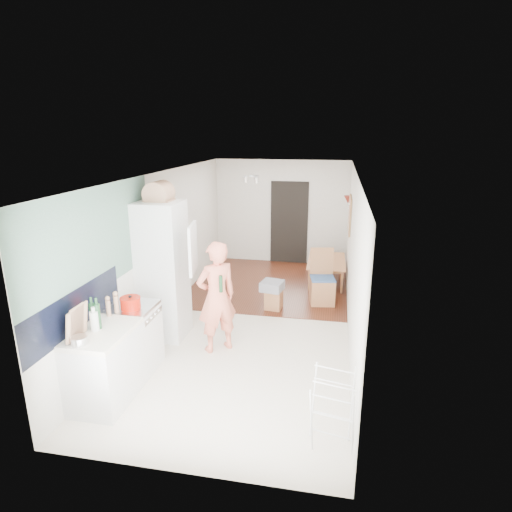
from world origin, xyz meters
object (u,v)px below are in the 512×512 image
(person, at_px, (216,287))
(dining_table, at_px, (327,273))
(stool, at_px, (274,299))
(dining_chair, at_px, (323,278))
(drying_rack, at_px, (332,411))

(person, xyz_separation_m, dining_table, (1.52, 3.27, -0.78))
(dining_table, height_order, stool, dining_table)
(dining_chair, relative_size, stool, 2.76)
(dining_table, xyz_separation_m, drying_rack, (0.19, -5.03, 0.20))
(dining_chair, xyz_separation_m, stool, (-0.85, -0.43, -0.33))
(dining_table, xyz_separation_m, stool, (-0.92, -1.64, -0.02))
(dining_chair, xyz_separation_m, drying_rack, (0.26, -3.82, -0.11))
(dining_chair, distance_m, drying_rack, 3.83)
(dining_table, bearing_deg, stool, 150.05)
(dining_chair, bearing_deg, stool, -163.08)
(dining_chair, height_order, drying_rack, dining_chair)
(person, distance_m, dining_chair, 2.57)
(person, height_order, stool, person)
(dining_table, height_order, drying_rack, drying_rack)
(dining_chair, bearing_deg, dining_table, 76.86)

